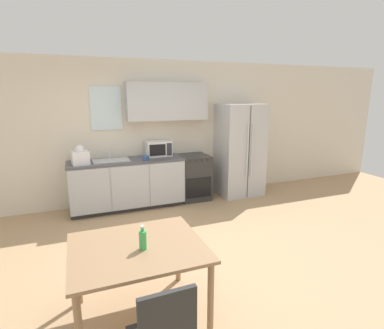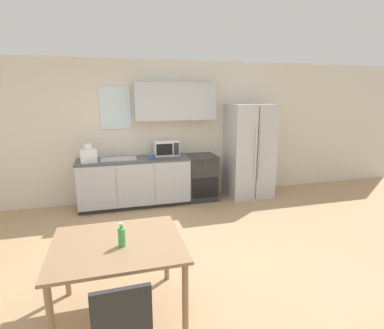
{
  "view_description": "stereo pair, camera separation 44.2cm",
  "coord_description": "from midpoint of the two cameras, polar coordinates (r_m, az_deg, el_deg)",
  "views": [
    {
      "loc": [
        -1.16,
        -3.46,
        2.06
      ],
      "look_at": [
        0.41,
        0.56,
        1.05
      ],
      "focal_mm": 28.0,
      "sensor_mm": 36.0,
      "label": 1
    },
    {
      "loc": [
        -0.74,
        -3.6,
        2.06
      ],
      "look_at": [
        0.41,
        0.56,
        1.05
      ],
      "focal_mm": 28.0,
      "sensor_mm": 36.0,
      "label": 2
    }
  ],
  "objects": [
    {
      "name": "microwave",
      "position": [
        5.79,
        -2.81,
        3.15
      ],
      "size": [
        0.47,
        0.32,
        0.29
      ],
      "color": "silver",
      "rests_on": "kitchen_counter"
    },
    {
      "name": "oven_range",
      "position": [
        6.0,
        3.8,
        -2.45
      ],
      "size": [
        0.59,
        0.61,
        0.89
      ],
      "color": "#2D2D2D",
      "rests_on": "ground_plane"
    },
    {
      "name": "grocery_bag_0",
      "position": [
        5.42,
        -16.99,
        1.87
      ],
      "size": [
        0.3,
        0.27,
        0.34
      ],
      "rotation": [
        0.0,
        0.0,
        0.15
      ],
      "color": "white",
      "rests_on": "kitchen_counter"
    },
    {
      "name": "ground_plane",
      "position": [
        4.19,
        -0.38,
        -16.22
      ],
      "size": [
        12.0,
        12.0,
        0.0
      ],
      "primitive_type": "plane",
      "color": "tan"
    },
    {
      "name": "kitchen_counter",
      "position": [
        5.69,
        -8.72,
        -3.32
      ],
      "size": [
        2.04,
        0.66,
        0.91
      ],
      "color": "#333333",
      "rests_on": "ground_plane"
    },
    {
      "name": "kitchen_sink",
      "position": [
        5.56,
        -11.64,
        1.12
      ],
      "size": [
        0.63,
        0.39,
        0.24
      ],
      "color": "#B7BABC",
      "rests_on": "kitchen_counter"
    },
    {
      "name": "refrigerator",
      "position": [
        6.24,
        12.85,
        2.5
      ],
      "size": [
        0.88,
        0.76,
        1.88
      ],
      "color": "silver",
      "rests_on": "ground_plane"
    },
    {
      "name": "drink_bottle",
      "position": [
        2.74,
        -8.67,
        -13.5
      ],
      "size": [
        0.07,
        0.07,
        0.22
      ],
      "color": "#3FB259",
      "rests_on": "dining_table"
    },
    {
      "name": "coffee_mug",
      "position": [
        5.46,
        -5.42,
        1.44
      ],
      "size": [
        0.12,
        0.09,
        0.09
      ],
      "color": "#335999",
      "rests_on": "kitchen_counter"
    },
    {
      "name": "wall_back",
      "position": [
        5.87,
        -5.45,
        7.07
      ],
      "size": [
        12.0,
        0.38,
        2.7
      ],
      "color": "beige",
      "rests_on": "ground_plane"
    },
    {
      "name": "dining_table",
      "position": [
        2.88,
        -9.5,
        -16.21
      ],
      "size": [
        1.17,
        0.98,
        0.74
      ],
      "color": "#997551",
      "rests_on": "ground_plane"
    }
  ]
}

